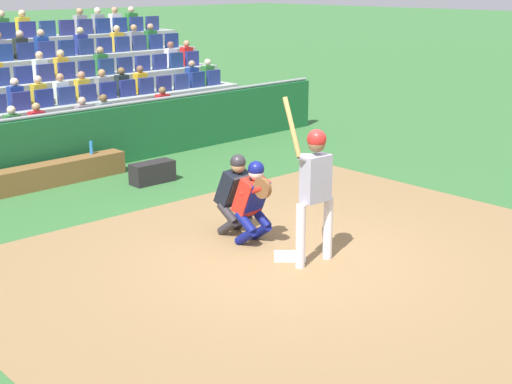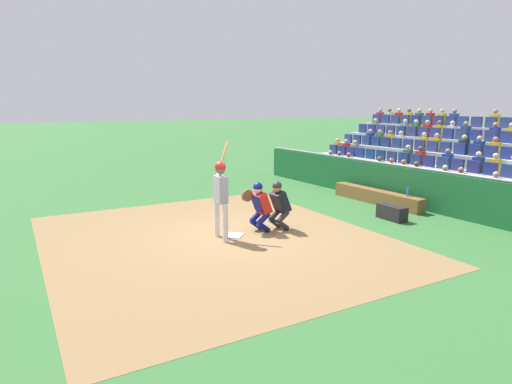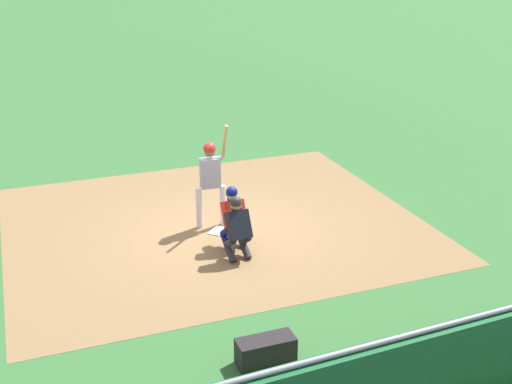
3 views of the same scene
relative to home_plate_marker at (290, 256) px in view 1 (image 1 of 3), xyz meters
The scene contains 10 objects.
ground_plane 0.02m from the home_plate_marker, ahead, with size 160.00×160.00×0.00m, color #326631.
infield_dirt_patch 0.50m from the home_plate_marker, 90.00° to the left, with size 8.70×7.51×0.01m, color olive.
home_plate_marker is the anchor object (origin of this frame).
batter_at_plate 1.23m from the home_plate_marker, 101.85° to the left, with size 0.66×0.51×2.31m.
catcher_crouching 1.02m from the home_plate_marker, 90.69° to the right, with size 0.47×0.72×1.29m.
home_plate_umpire 1.45m from the home_plate_marker, 95.68° to the right, with size 0.48×0.48×1.29m.
dugout_wall 6.31m from the home_plate_marker, 90.00° to the right, with size 14.67×0.24×1.29m.
dugout_bench 5.78m from the home_plate_marker, 82.93° to the right, with size 3.50×0.40×0.44m, color brown.
water_bottle_on_bench 5.85m from the home_plate_marker, 94.39° to the right, with size 0.07×0.07×0.26m, color #2A78C9.
equipment_duffel_bag 4.63m from the home_plate_marker, 102.18° to the right, with size 0.86×0.36×0.41m, color black.
Camera 1 is at (7.03, 6.47, 3.78)m, focal length 50.75 mm.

